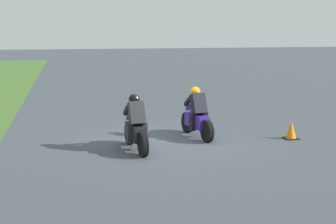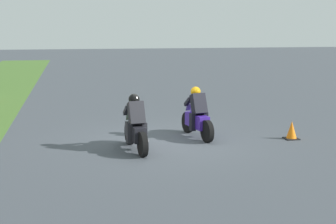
% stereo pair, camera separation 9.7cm
% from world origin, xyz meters
% --- Properties ---
extents(ground_plane, '(120.00, 120.00, 0.00)m').
position_xyz_m(ground_plane, '(0.00, 0.00, 0.00)').
color(ground_plane, '#40464D').
extents(rider_lane_a, '(2.03, 0.61, 1.51)m').
position_xyz_m(rider_lane_a, '(0.43, -0.99, 0.62)').
color(rider_lane_a, black).
rests_on(rider_lane_a, ground_plane).
extents(rider_lane_b, '(2.04, 0.58, 1.51)m').
position_xyz_m(rider_lane_b, '(-0.74, 1.01, 0.62)').
color(rider_lane_b, black).
rests_on(rider_lane_b, ground_plane).
extents(traffic_cone, '(0.40, 0.40, 0.53)m').
position_xyz_m(traffic_cone, '(-0.35, -3.65, 0.25)').
color(traffic_cone, black).
rests_on(traffic_cone, ground_plane).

